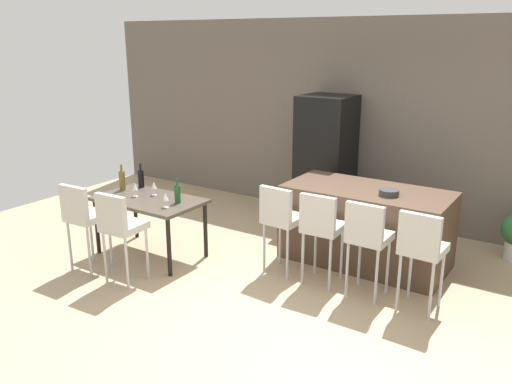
% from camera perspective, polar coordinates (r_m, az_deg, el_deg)
% --- Properties ---
extents(ground_plane, '(10.00, 10.00, 0.00)m').
position_cam_1_polar(ground_plane, '(5.85, 3.26, -10.10)').
color(ground_plane, tan).
extents(back_wall, '(10.00, 0.12, 2.90)m').
position_cam_1_polar(back_wall, '(7.70, 13.40, 7.34)').
color(back_wall, '#665B51').
rests_on(back_wall, ground_plane).
extents(kitchen_island, '(1.91, 0.93, 0.92)m').
position_cam_1_polar(kitchen_island, '(6.38, 11.90, -3.63)').
color(kitchen_island, '#4C3828').
rests_on(kitchen_island, ground_plane).
extents(bar_chair_left, '(0.43, 0.43, 1.05)m').
position_cam_1_polar(bar_chair_left, '(5.86, 2.74, -2.64)').
color(bar_chair_left, beige).
rests_on(bar_chair_left, ground_plane).
extents(bar_chair_middle, '(0.41, 0.41, 1.05)m').
position_cam_1_polar(bar_chair_middle, '(5.64, 7.14, -3.55)').
color(bar_chair_middle, beige).
rests_on(bar_chair_middle, ground_plane).
extents(bar_chair_right, '(0.40, 0.40, 1.05)m').
position_cam_1_polar(bar_chair_right, '(5.44, 12.07, -4.55)').
color(bar_chair_right, beige).
rests_on(bar_chair_right, ground_plane).
extents(bar_chair_far, '(0.41, 0.41, 1.05)m').
position_cam_1_polar(bar_chair_far, '(5.29, 17.62, -5.62)').
color(bar_chair_far, beige).
rests_on(bar_chair_far, ground_plane).
extents(dining_table, '(1.33, 0.77, 0.74)m').
position_cam_1_polar(dining_table, '(6.51, -11.57, -1.30)').
color(dining_table, '#4C4238').
rests_on(dining_table, ground_plane).
extents(dining_chair_near, '(0.42, 0.42, 1.05)m').
position_cam_1_polar(dining_chair_near, '(6.24, -18.36, -2.28)').
color(dining_chair_near, beige).
rests_on(dining_chair_near, ground_plane).
extents(dining_chair_far, '(0.42, 0.42, 1.05)m').
position_cam_1_polar(dining_chair_far, '(5.80, -14.66, -3.38)').
color(dining_chair_far, beige).
rests_on(dining_chair_far, ground_plane).
extents(wine_bottle_right, '(0.08, 0.08, 0.34)m').
position_cam_1_polar(wine_bottle_right, '(6.88, -14.40, 1.28)').
color(wine_bottle_right, brown).
rests_on(wine_bottle_right, dining_table).
extents(wine_bottle_corner, '(0.08, 0.08, 0.31)m').
position_cam_1_polar(wine_bottle_corner, '(6.96, -12.44, 1.47)').
color(wine_bottle_corner, black).
rests_on(wine_bottle_corner, dining_table).
extents(wine_bottle_near, '(0.07, 0.07, 0.30)m').
position_cam_1_polar(wine_bottle_near, '(6.21, -8.57, -0.18)').
color(wine_bottle_near, '#194723').
rests_on(wine_bottle_near, dining_table).
extents(wine_glass_left, '(0.07, 0.07, 0.17)m').
position_cam_1_polar(wine_glass_left, '(6.07, -9.86, -0.55)').
color(wine_glass_left, silver).
rests_on(wine_glass_left, dining_table).
extents(wine_glass_middle, '(0.07, 0.07, 0.17)m').
position_cam_1_polar(wine_glass_middle, '(6.57, -11.08, 0.70)').
color(wine_glass_middle, silver).
rests_on(wine_glass_middle, dining_table).
extents(wine_glass_far, '(0.07, 0.07, 0.17)m').
position_cam_1_polar(wine_glass_far, '(6.56, -13.07, 0.55)').
color(wine_glass_far, silver).
rests_on(wine_glass_far, dining_table).
extents(refrigerator, '(0.72, 0.68, 1.84)m').
position_cam_1_polar(refrigerator, '(7.64, 7.58, 3.53)').
color(refrigerator, black).
rests_on(refrigerator, ground_plane).
extents(fruit_bowl, '(0.22, 0.22, 0.07)m').
position_cam_1_polar(fruit_bowl, '(6.02, 14.31, -0.05)').
color(fruit_bowl, '#333338').
rests_on(fruit_bowl, kitchen_island).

